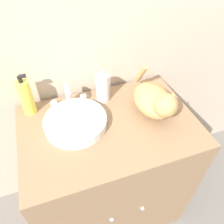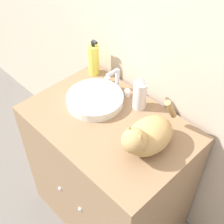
{
  "view_description": "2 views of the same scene",
  "coord_description": "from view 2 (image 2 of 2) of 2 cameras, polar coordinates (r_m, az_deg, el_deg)",
  "views": [
    {
      "loc": [
        -0.22,
        -0.39,
        1.58
      ],
      "look_at": [
        0.01,
        0.26,
        0.93
      ],
      "focal_mm": 35.0,
      "sensor_mm": 36.0,
      "label": 1
    },
    {
      "loc": [
        0.77,
        -0.45,
        1.91
      ],
      "look_at": [
        0.05,
        0.26,
        0.94
      ],
      "focal_mm": 50.0,
      "sensor_mm": 36.0,
      "label": 2
    }
  ],
  "objects": [
    {
      "name": "faucet",
      "position": [
        1.66,
        0.81,
        5.67
      ],
      "size": [
        0.19,
        0.09,
        0.14
      ],
      "color": "silver",
      "rests_on": "vanity_cabinet"
    },
    {
      "name": "wall_back",
      "position": [
        1.46,
        8.8,
        16.47
      ],
      "size": [
        6.0,
        0.05,
        2.5
      ],
      "color": "#C6B29E",
      "rests_on": "ground_plane"
    },
    {
      "name": "spray_bottle",
      "position": [
        1.54,
        5.15,
        3.48
      ],
      "size": [
        0.07,
        0.07,
        0.19
      ],
      "color": "silver",
      "rests_on": "vanity_cabinet"
    },
    {
      "name": "cat",
      "position": [
        1.35,
        6.4,
        -4.37
      ],
      "size": [
        0.18,
        0.35,
        0.2
      ],
      "rotation": [
        0.0,
        0.0,
        -1.54
      ],
      "color": "tan",
      "rests_on": "vanity_cabinet"
    },
    {
      "name": "sink_basin",
      "position": [
        1.6,
        -3.13,
        2.33
      ],
      "size": [
        0.29,
        0.29,
        0.04
      ],
      "color": "white",
      "rests_on": "vanity_cabinet"
    },
    {
      "name": "soap_bottle",
      "position": [
        1.76,
        -3.36,
        9.58
      ],
      "size": [
        0.06,
        0.06,
        0.22
      ],
      "color": "#EADB4C",
      "rests_on": "vanity_cabinet"
    },
    {
      "name": "vanity_cabinet",
      "position": [
        1.83,
        -0.59,
        -10.92
      ],
      "size": [
        0.83,
        0.57,
        0.83
      ],
      "color": "#8C6B4C",
      "rests_on": "ground_plane"
    }
  ]
}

